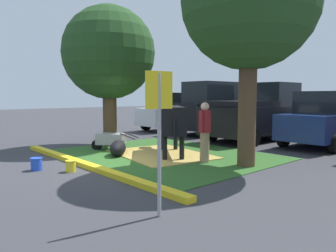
# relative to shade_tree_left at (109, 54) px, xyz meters

# --- Properties ---
(ground_plane) EXTENTS (80.00, 80.00, 0.00)m
(ground_plane) POSITION_rel_shade_tree_left_xyz_m (2.61, -1.60, -3.38)
(ground_plane) COLOR #38383D
(grass_island) EXTENTS (6.50, 5.12, 0.02)m
(grass_island) POSITION_rel_shade_tree_left_xyz_m (2.71, 0.31, -3.37)
(grass_island) COLOR #2D5B23
(grass_island) RESTS_ON ground
(curb_yellow) EXTENTS (7.70, 0.24, 0.12)m
(curb_yellow) POSITION_rel_shade_tree_left_xyz_m (2.71, -2.39, -3.32)
(curb_yellow) COLOR yellow
(curb_yellow) RESTS_ON ground
(hay_bedding) EXTENTS (3.54, 2.88, 0.04)m
(hay_bedding) POSITION_rel_shade_tree_left_xyz_m (2.69, 0.19, -3.36)
(hay_bedding) COLOR tan
(hay_bedding) RESTS_ON ground
(shade_tree_left) EXTENTS (3.36, 3.36, 5.10)m
(shade_tree_left) POSITION_rel_shade_tree_left_xyz_m (0.00, 0.00, 0.00)
(shade_tree_left) COLOR #4C3823
(shade_tree_left) RESTS_ON ground
(shade_tree_right) EXTENTS (3.48, 3.48, 5.99)m
(shade_tree_right) POSITION_rel_shade_tree_left_xyz_m (5.43, 0.80, 0.83)
(shade_tree_right) COLOR #4C3823
(shade_tree_right) RESTS_ON ground
(cow_holstein) EXTENTS (2.72, 2.20, 1.57)m
(cow_holstein) POSITION_rel_shade_tree_left_xyz_m (2.84, 0.45, -2.27)
(cow_holstein) COLOR black
(cow_holstein) RESTS_ON ground
(calf_lying) EXTENTS (1.20, 1.10, 0.48)m
(calf_lying) POSITION_rel_shade_tree_left_xyz_m (1.87, -0.87, -3.14)
(calf_lying) COLOR black
(calf_lying) RESTS_ON ground
(person_handler) EXTENTS (0.34, 0.51, 1.68)m
(person_handler) POSITION_rel_shade_tree_left_xyz_m (4.40, 0.32, -2.48)
(person_handler) COLOR #9E7F5B
(person_handler) RESTS_ON ground
(wheelbarrow) EXTENTS (1.41, 1.29, 0.63)m
(wheelbarrow) POSITION_rel_shade_tree_left_xyz_m (0.88, -0.54, -3.00)
(wheelbarrow) COLOR gray
(wheelbarrow) RESTS_ON ground
(parking_sign) EXTENTS (0.13, 0.44, 2.22)m
(parking_sign) POSITION_rel_shade_tree_left_xyz_m (6.63, -3.19, -1.82)
(parking_sign) COLOR #99999E
(parking_sign) RESTS_ON ground
(bucket_blue) EXTENTS (0.30, 0.30, 0.32)m
(bucket_blue) POSITION_rel_shade_tree_left_xyz_m (2.22, -3.49, -3.21)
(bucket_blue) COLOR blue
(bucket_blue) RESTS_ON ground
(bucket_yellow) EXTENTS (0.27, 0.27, 0.29)m
(bucket_yellow) POSITION_rel_shade_tree_left_xyz_m (2.93, -2.91, -3.23)
(bucket_yellow) COLOR yellow
(bucket_yellow) RESTS_ON ground
(sedan_red) EXTENTS (2.08, 4.43, 2.02)m
(sedan_red) POSITION_rel_shade_tree_left_xyz_m (-2.55, 5.77, -2.40)
(sedan_red) COLOR silver
(sedan_red) RESTS_ON ground
(suv_black) EXTENTS (2.19, 4.63, 2.52)m
(suv_black) POSITION_rel_shade_tree_left_xyz_m (0.02, 6.05, -2.11)
(suv_black) COLOR black
(suv_black) RESTS_ON ground
(pickup_truck_black) EXTENTS (2.30, 5.44, 2.42)m
(pickup_truck_black) POSITION_rel_shade_tree_left_xyz_m (2.66, 5.70, -2.27)
(pickup_truck_black) COLOR black
(pickup_truck_black) RESTS_ON ground
(sedan_blue) EXTENTS (2.08, 4.43, 2.02)m
(sedan_blue) POSITION_rel_shade_tree_left_xyz_m (5.33, 6.00, -2.40)
(sedan_blue) COLOR navy
(sedan_blue) RESTS_ON ground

